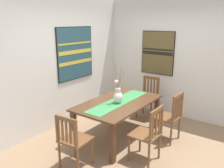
% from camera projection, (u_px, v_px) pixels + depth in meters
% --- Properties ---
extents(ground_plane, '(6.40, 6.40, 0.03)m').
position_uv_depth(ground_plane, '(137.00, 147.00, 4.22)').
color(ground_plane, '#8E7051').
extents(wall_back, '(6.40, 0.12, 2.70)m').
position_uv_depth(wall_back, '(62.00, 62.00, 4.91)').
color(wall_back, silver).
rests_on(wall_back, ground_plane).
extents(wall_side, '(0.12, 6.40, 2.70)m').
position_uv_depth(wall_side, '(179.00, 59.00, 5.31)').
color(wall_side, silver).
rests_on(wall_side, ground_plane).
extents(dining_table, '(1.74, 1.01, 0.72)m').
position_uv_depth(dining_table, '(119.00, 106.00, 4.43)').
color(dining_table, '#51331E').
rests_on(dining_table, ground_plane).
extents(table_runner, '(1.60, 0.36, 0.01)m').
position_uv_depth(table_runner, '(119.00, 101.00, 4.40)').
color(table_runner, '#388447').
rests_on(table_runner, dining_table).
extents(centerpiece_vase, '(0.32, 0.22, 0.75)m').
position_uv_depth(centerpiece_vase, '(118.00, 96.00, 4.28)').
color(centerpiece_vase, silver).
rests_on(centerpiece_vase, dining_table).
extents(chair_0, '(0.45, 0.45, 0.89)m').
position_uv_depth(chair_0, '(73.00, 139.00, 3.49)').
color(chair_0, brown).
rests_on(chair_0, ground_plane).
extents(chair_1, '(0.44, 0.44, 0.95)m').
position_uv_depth(chair_1, '(170.00, 116.00, 4.31)').
color(chair_1, brown).
rests_on(chair_1, ground_plane).
extents(chair_2, '(0.44, 0.44, 0.95)m').
position_uv_depth(chair_2, '(149.00, 96.00, 5.41)').
color(chair_2, brown).
rests_on(chair_2, ground_plane).
extents(chair_3, '(0.43, 0.43, 0.94)m').
position_uv_depth(chair_3, '(148.00, 134.00, 3.66)').
color(chair_3, brown).
rests_on(chair_3, ground_plane).
extents(painting_on_back_wall, '(1.05, 0.05, 1.15)m').
position_uv_depth(painting_on_back_wall, '(75.00, 53.00, 5.09)').
color(painting_on_back_wall, black).
extents(painting_on_side_wall, '(0.05, 0.82, 1.02)m').
position_uv_depth(painting_on_side_wall, '(158.00, 53.00, 5.52)').
color(painting_on_side_wall, black).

